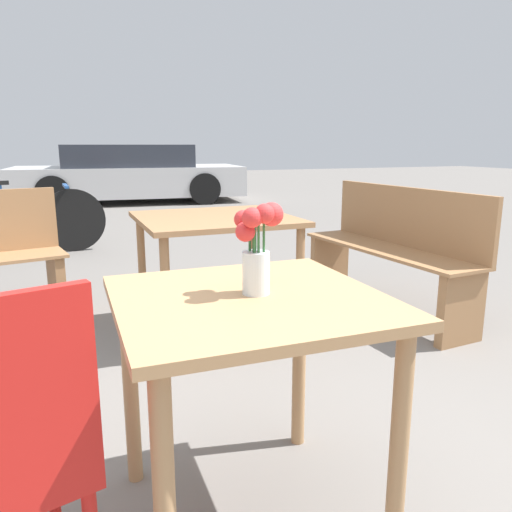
% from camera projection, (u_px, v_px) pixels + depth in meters
% --- Properties ---
extents(table_front, '(0.75, 0.74, 0.71)m').
position_uv_depth(table_front, '(249.00, 336.00, 1.43)').
color(table_front, tan).
rests_on(table_front, ground_plane).
extents(flower_vase, '(0.13, 0.13, 0.26)m').
position_uv_depth(flower_vase, '(257.00, 248.00, 1.39)').
color(flower_vase, silver).
rests_on(flower_vase, table_front).
extents(bench_middle, '(0.47, 1.46, 0.85)m').
position_uv_depth(bench_middle, '(394.00, 246.00, 3.39)').
color(bench_middle, '#9E7047').
rests_on(bench_middle, ground_plane).
extents(table_back, '(0.90, 0.88, 0.71)m').
position_uv_depth(table_back, '(215.00, 232.00, 3.02)').
color(table_back, '#9E7047').
rests_on(table_back, ground_plane).
extents(bicycle, '(1.64, 0.44, 0.78)m').
position_uv_depth(bicycle, '(24.00, 222.00, 5.15)').
color(bicycle, black).
rests_on(bicycle, ground_plane).
extents(parked_car, '(4.54, 2.21, 1.13)m').
position_uv_depth(parked_car, '(129.00, 174.00, 9.95)').
color(parked_car, silver).
rests_on(parked_car, ground_plane).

